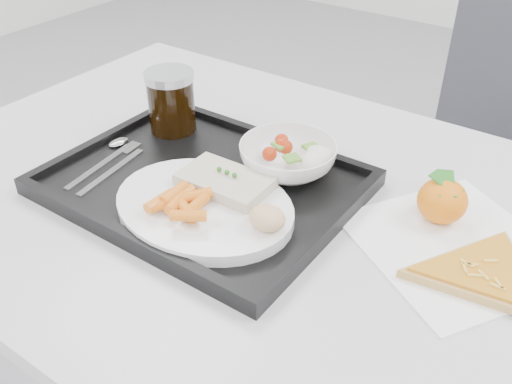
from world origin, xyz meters
The scene contains 14 objects.
table centered at (0.00, 0.30, 0.68)m, with size 1.20×0.80×0.75m.
chair centered at (0.19, 1.01, 0.54)m, with size 0.50×0.50×0.93m.
tray centered at (-0.09, 0.26, 0.76)m, with size 0.45×0.35×0.03m.
dinner_plate centered at (-0.04, 0.20, 0.77)m, with size 0.27×0.27×0.02m.
fish_fillet centered at (-0.04, 0.25, 0.79)m, with size 0.13×0.08×0.03m.
bread_roll centered at (0.07, 0.21, 0.80)m, with size 0.06×0.05×0.03m.
salad_bowl centered at (0.00, 0.36, 0.79)m, with size 0.15×0.15×0.05m.
cola_glass centered at (-0.24, 0.36, 0.82)m, with size 0.08×0.08×0.11m.
cutlery centered at (-0.25, 0.23, 0.77)m, with size 0.09×0.17×0.01m.
napkin centered at (0.27, 0.35, 0.75)m, with size 0.34×0.34×0.00m.
tangerine centered at (0.23, 0.40, 0.79)m, with size 0.07×0.07×0.07m.
pizza_slice centered at (0.32, 0.31, 0.76)m, with size 0.30×0.30×0.02m.
carrot_pile centered at (-0.05, 0.17, 0.79)m, with size 0.09×0.09×0.03m.
salad_contents centered at (0.02, 0.37, 0.80)m, with size 0.10×0.08×0.03m.
Camera 1 is at (0.40, -0.29, 1.25)m, focal length 40.00 mm.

